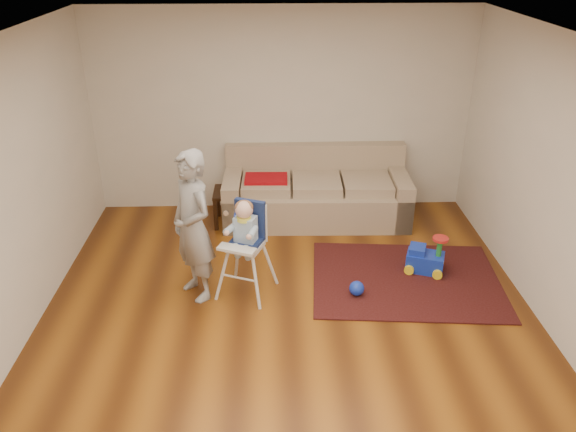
{
  "coord_description": "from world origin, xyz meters",
  "views": [
    {
      "loc": [
        -0.17,
        -4.47,
        3.46
      ],
      "look_at": [
        0.0,
        0.4,
        1.0
      ],
      "focal_mm": 35.0,
      "sensor_mm": 36.0,
      "label": 1
    }
  ],
  "objects_px": {
    "sofa": "(316,187)",
    "high_chair": "(246,249)",
    "adult": "(193,227)",
    "toy_ball": "(357,288)",
    "side_table": "(232,207)",
    "ride_on_toy": "(426,253)"
  },
  "relations": [
    {
      "from": "sofa",
      "to": "high_chair",
      "type": "xyz_separation_m",
      "value": [
        -0.87,
        -1.71,
        0.05
      ]
    },
    {
      "from": "sofa",
      "to": "adult",
      "type": "bearing_deg",
      "value": -127.42
    },
    {
      "from": "toy_ball",
      "to": "adult",
      "type": "xyz_separation_m",
      "value": [
        -1.69,
        0.11,
        0.71
      ]
    },
    {
      "from": "side_table",
      "to": "high_chair",
      "type": "bearing_deg",
      "value": -81.55
    },
    {
      "from": "sofa",
      "to": "ride_on_toy",
      "type": "distance_m",
      "value": 1.8
    },
    {
      "from": "toy_ball",
      "to": "ride_on_toy",
      "type": "bearing_deg",
      "value": 28.79
    },
    {
      "from": "high_chair",
      "to": "side_table",
      "type": "bearing_deg",
      "value": 120.15
    },
    {
      "from": "sofa",
      "to": "ride_on_toy",
      "type": "xyz_separation_m",
      "value": [
        1.14,
        -1.38,
        -0.23
      ]
    },
    {
      "from": "toy_ball",
      "to": "adult",
      "type": "height_order",
      "value": "adult"
    },
    {
      "from": "sofa",
      "to": "ride_on_toy",
      "type": "relative_size",
      "value": 5.45
    },
    {
      "from": "sofa",
      "to": "side_table",
      "type": "bearing_deg",
      "value": -174.35
    },
    {
      "from": "ride_on_toy",
      "to": "high_chair",
      "type": "relative_size",
      "value": 0.41
    },
    {
      "from": "ride_on_toy",
      "to": "adult",
      "type": "distance_m",
      "value": 2.62
    },
    {
      "from": "side_table",
      "to": "adult",
      "type": "xyz_separation_m",
      "value": [
        -0.28,
        -1.65,
        0.58
      ]
    },
    {
      "from": "high_chair",
      "to": "adult",
      "type": "height_order",
      "value": "adult"
    },
    {
      "from": "side_table",
      "to": "toy_ball",
      "type": "xyz_separation_m",
      "value": [
        1.41,
        -1.76,
        -0.13
      ]
    },
    {
      "from": "sofa",
      "to": "toy_ball",
      "type": "distance_m",
      "value": 1.9
    },
    {
      "from": "side_table",
      "to": "high_chair",
      "type": "height_order",
      "value": "high_chair"
    },
    {
      "from": "adult",
      "to": "toy_ball",
      "type": "bearing_deg",
      "value": 49.77
    },
    {
      "from": "toy_ball",
      "to": "high_chair",
      "type": "bearing_deg",
      "value": 173.63
    },
    {
      "from": "toy_ball",
      "to": "sofa",
      "type": "bearing_deg",
      "value": 99.1
    },
    {
      "from": "sofa",
      "to": "ride_on_toy",
      "type": "height_order",
      "value": "sofa"
    }
  ]
}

